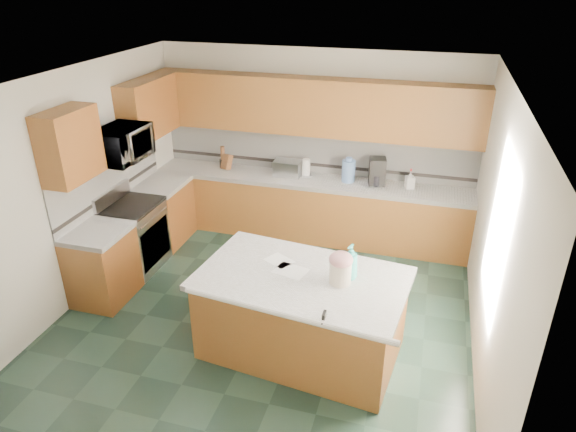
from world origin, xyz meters
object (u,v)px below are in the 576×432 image
(island_base, at_px, (301,316))
(island_top, at_px, (302,279))
(toaster_oven, at_px, (288,168))
(soap_bottle_island, at_px, (351,262))
(knife_block, at_px, (227,162))
(coffee_maker, at_px, (377,171))
(treat_jar, at_px, (340,273))

(island_base, xyz_separation_m, island_top, (0.00, 0.00, 0.46))
(island_base, relative_size, island_top, 0.95)
(toaster_oven, bearing_deg, island_base, -70.95)
(island_base, height_order, soap_bottle_island, soap_bottle_island)
(island_top, xyz_separation_m, knife_block, (-1.84, 2.57, 0.14))
(island_base, relative_size, soap_bottle_island, 5.28)
(island_top, bearing_deg, soap_bottle_island, 18.96)
(island_base, height_order, toaster_oven, toaster_oven)
(soap_bottle_island, height_order, coffee_maker, coffee_maker)
(treat_jar, bearing_deg, soap_bottle_island, 68.21)
(coffee_maker, bearing_deg, knife_block, 169.48)
(treat_jar, distance_m, toaster_oven, 2.87)
(coffee_maker, bearing_deg, toaster_oven, 170.04)
(island_top, distance_m, treat_jar, 0.41)
(soap_bottle_island, xyz_separation_m, toaster_oven, (-1.34, 2.47, -0.07))
(island_base, relative_size, coffee_maker, 5.19)
(island_top, relative_size, knife_block, 9.10)
(island_top, height_order, treat_jar, treat_jar)
(island_base, xyz_separation_m, coffee_maker, (0.41, 2.60, 0.68))
(island_base, distance_m, island_top, 0.46)
(knife_block, bearing_deg, toaster_oven, 22.03)
(toaster_oven, xyz_separation_m, coffee_maker, (1.29, 0.03, 0.08))
(island_top, height_order, knife_block, knife_block)
(knife_block, xyz_separation_m, coffee_maker, (2.24, 0.03, 0.08))
(soap_bottle_island, distance_m, knife_block, 3.37)
(knife_block, distance_m, toaster_oven, 0.95)
(coffee_maker, bearing_deg, island_top, -110.15)
(toaster_oven, bearing_deg, soap_bottle_island, -61.41)
(treat_jar, bearing_deg, island_base, -166.25)
(island_base, relative_size, knife_block, 8.66)
(treat_jar, xyz_separation_m, soap_bottle_island, (0.08, 0.11, 0.07))
(island_base, relative_size, treat_jar, 8.73)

